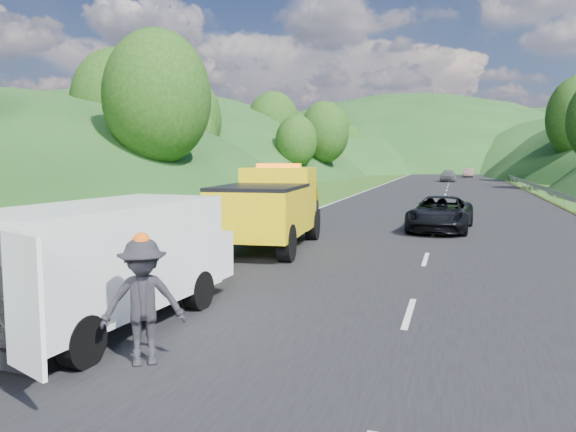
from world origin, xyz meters
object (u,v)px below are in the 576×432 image
(tow_truck, at_px, (270,207))
(passing_suv, at_px, (440,231))
(child, at_px, (175,291))
(worker, at_px, (145,365))
(woman, at_px, (187,279))
(suitcase, at_px, (138,253))
(spare_tire, at_px, (45,366))
(white_van, at_px, (108,258))

(tow_truck, height_order, passing_suv, tow_truck)
(child, bearing_deg, worker, -56.54)
(woman, distance_m, worker, 5.86)
(suitcase, distance_m, spare_tire, 8.04)
(white_van, height_order, woman, white_van)
(child, height_order, suitcase, suitcase)
(child, height_order, worker, worker)
(woman, bearing_deg, suitcase, 54.34)
(white_van, height_order, suitcase, white_van)
(passing_suv, bearing_deg, spare_tire, -102.04)
(woman, distance_m, suitcase, 2.79)
(child, distance_m, spare_tire, 4.67)
(tow_truck, height_order, spare_tire, tow_truck)
(worker, distance_m, passing_suv, 17.06)
(suitcase, bearing_deg, white_van, -62.77)
(tow_truck, relative_size, woman, 3.68)
(woman, bearing_deg, child, -166.93)
(woman, bearing_deg, worker, -161.42)
(suitcase, xyz_separation_m, passing_suv, (8.12, 9.66, -0.29))
(worker, bearing_deg, woman, 78.39)
(child, distance_m, worker, 4.57)
(tow_truck, relative_size, spare_tire, 9.03)
(spare_tire, bearing_deg, child, 94.51)
(woman, relative_size, worker, 0.98)
(white_van, xyz_separation_m, worker, (1.56, -1.44, -1.25))
(child, relative_size, worker, 0.54)
(child, bearing_deg, tow_truck, 99.35)
(white_van, relative_size, suitcase, 11.06)
(woman, height_order, spare_tire, woman)
(worker, bearing_deg, spare_tire, 164.98)
(white_van, relative_size, passing_suv, 1.27)
(suitcase, bearing_deg, tow_truck, 50.88)
(child, bearing_deg, suitcase, 144.76)
(woman, bearing_deg, white_van, -174.74)
(white_van, distance_m, spare_tire, 2.26)
(passing_suv, bearing_deg, suitcase, -125.54)
(tow_truck, bearing_deg, spare_tire, -93.40)
(tow_truck, xyz_separation_m, passing_suv, (5.28, 6.16, -1.37))
(white_van, relative_size, worker, 3.48)
(worker, relative_size, spare_tire, 2.49)
(worker, bearing_deg, child, 79.96)
(woman, height_order, passing_suv, woman)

